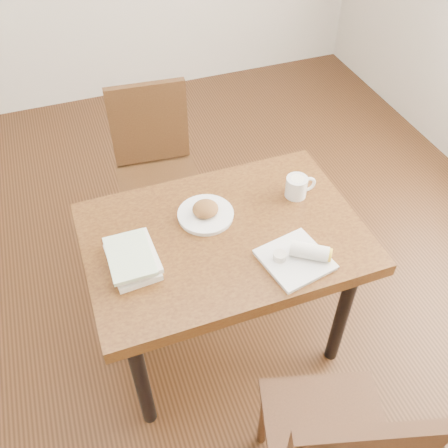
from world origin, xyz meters
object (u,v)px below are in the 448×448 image
object	(u,v)px
book_stack	(132,258)
plate_scone	(206,213)
coffee_mug	(297,186)
plate_burrito	(300,257)
chair_far	(156,164)
table	(224,248)

from	to	relation	value
book_stack	plate_scone	bearing A→B (deg)	23.64
plate_scone	coffee_mug	bearing A→B (deg)	-0.83
plate_scone	plate_burrito	world-z (taller)	plate_burrito
book_stack	chair_far	bearing A→B (deg)	71.15
table	coffee_mug	size ratio (longest dim) A/B	8.10
table	plate_burrito	bearing A→B (deg)	-47.51
table	book_stack	world-z (taller)	book_stack
table	plate_burrito	xyz separation A→B (m)	(0.22, -0.24, 0.12)
chair_far	plate_scone	distance (m)	0.70
plate_scone	plate_burrito	xyz separation A→B (m)	(0.26, -0.35, 0.00)
chair_far	book_stack	bearing A→B (deg)	-108.85
plate_scone	coffee_mug	distance (m)	0.41
table	book_stack	size ratio (longest dim) A/B	4.40
plate_burrito	book_stack	size ratio (longest dim) A/B	1.09
table	chair_far	bearing A→B (deg)	97.28
plate_scone	plate_burrito	distance (m)	0.43
table	plate_burrito	size ratio (longest dim) A/B	4.05
plate_scone	coffee_mug	world-z (taller)	coffee_mug
table	book_stack	distance (m)	0.40
plate_scone	plate_burrito	size ratio (longest dim) A/B	0.85
chair_far	book_stack	xyz separation A→B (m)	(-0.28, -0.81, 0.23)
chair_far	coffee_mug	size ratio (longest dim) A/B	6.99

